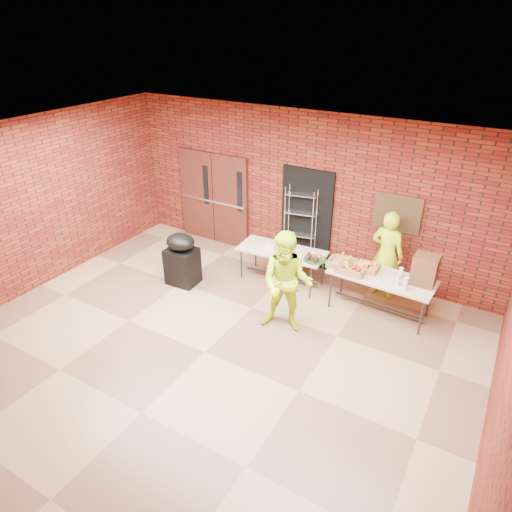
% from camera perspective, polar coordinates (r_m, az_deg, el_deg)
% --- Properties ---
extents(room, '(8.08, 7.08, 3.28)m').
position_cam_1_polar(room, '(6.54, -7.12, -1.05)').
color(room, brown).
rests_on(room, ground).
extents(double_doors, '(1.78, 0.12, 2.10)m').
position_cam_1_polar(double_doors, '(10.47, -5.29, 7.20)').
color(double_doors, '#471D14').
rests_on(double_doors, room).
extents(dark_doorway, '(1.10, 0.06, 2.10)m').
position_cam_1_polar(dark_doorway, '(9.42, 6.31, 4.69)').
color(dark_doorway, black).
rests_on(dark_doorway, room).
extents(bronze_plaque, '(0.85, 0.04, 0.70)m').
position_cam_1_polar(bronze_plaque, '(8.71, 17.28, 5.13)').
color(bronze_plaque, '#412F1A').
rests_on(bronze_plaque, room).
extents(wire_rack, '(0.67, 0.34, 1.74)m').
position_cam_1_polar(wire_rack, '(9.41, 5.50, 3.48)').
color(wire_rack, '#B4B4BB').
rests_on(wire_rack, room).
extents(table_left, '(1.75, 0.82, 0.70)m').
position_cam_1_polar(table_left, '(8.89, 3.25, 0.42)').
color(table_left, '#BBAE8E').
rests_on(table_left, room).
extents(table_right, '(1.84, 0.84, 0.74)m').
position_cam_1_polar(table_right, '(8.22, 15.39, -2.82)').
color(table_right, '#BBAE8E').
rests_on(table_right, room).
extents(basket_bananas, '(0.50, 0.39, 0.16)m').
position_cam_1_polar(basket_bananas, '(8.31, 10.77, -0.90)').
color(basket_bananas, '#AD7646').
rests_on(basket_bananas, table_right).
extents(basket_oranges, '(0.42, 0.33, 0.13)m').
position_cam_1_polar(basket_oranges, '(8.29, 13.61, -1.35)').
color(basket_oranges, '#AD7646').
rests_on(basket_oranges, table_right).
extents(basket_apples, '(0.50, 0.39, 0.15)m').
position_cam_1_polar(basket_apples, '(8.17, 11.83, -1.53)').
color(basket_apples, '#AD7646').
rests_on(basket_apples, table_right).
extents(muffin_tray, '(0.43, 0.43, 0.11)m').
position_cam_1_polar(muffin_tray, '(8.54, 7.39, -0.19)').
color(muffin_tray, '#12461F').
rests_on(muffin_tray, table_left).
extents(napkin_box, '(0.18, 0.12, 0.06)m').
position_cam_1_polar(napkin_box, '(8.93, 1.80, 1.23)').
color(napkin_box, silver).
rests_on(napkin_box, table_left).
extents(coffee_dispenser, '(0.39, 0.35, 0.52)m').
position_cam_1_polar(coffee_dispenser, '(8.07, 20.34, -1.64)').
color(coffee_dispenser, brown).
rests_on(coffee_dispenser, table_right).
extents(cup_stack_front, '(0.07, 0.07, 0.21)m').
position_cam_1_polar(cup_stack_front, '(7.94, 17.33, -2.87)').
color(cup_stack_front, silver).
rests_on(cup_stack_front, table_right).
extents(cup_stack_mid, '(0.07, 0.07, 0.22)m').
position_cam_1_polar(cup_stack_mid, '(7.86, 18.18, -3.31)').
color(cup_stack_mid, silver).
rests_on(cup_stack_mid, table_right).
extents(cup_stack_back, '(0.07, 0.07, 0.21)m').
position_cam_1_polar(cup_stack_back, '(8.15, 17.64, -2.08)').
color(cup_stack_back, silver).
rests_on(cup_stack_back, table_right).
extents(covered_grill, '(0.61, 0.51, 1.06)m').
position_cam_1_polar(covered_grill, '(9.00, -9.25, -0.37)').
color(covered_grill, black).
rests_on(covered_grill, room).
extents(volunteer_woman, '(0.67, 0.48, 1.71)m').
position_cam_1_polar(volunteer_woman, '(8.69, 16.01, 0.16)').
color(volunteer_woman, '#BAE619').
rests_on(volunteer_woman, room).
extents(volunteer_man, '(1.00, 0.86, 1.78)m').
position_cam_1_polar(volunteer_man, '(7.43, 3.85, -3.40)').
color(volunteer_man, '#BAE619').
rests_on(volunteer_man, room).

